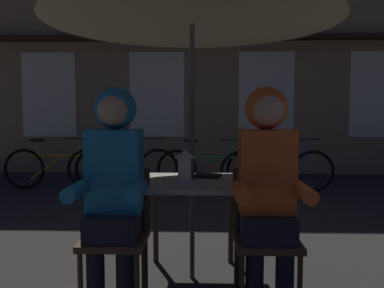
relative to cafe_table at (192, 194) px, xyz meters
The scene contains 13 objects.
ground_plane 0.64m from the cafe_table, ahead, with size 60.00×60.00×0.00m, color #2D2B28.
cafe_table is the anchor object (origin of this frame).
lantern 0.25m from the cafe_table, 116.68° to the right, with size 0.11×0.11×0.23m.
chair_left 0.62m from the cafe_table, 142.45° to the right, with size 0.40×0.40×0.87m.
chair_right 0.62m from the cafe_table, 37.55° to the right, with size 0.40×0.40×0.87m.
person_left_hooded 0.67m from the cafe_table, 138.43° to the right, with size 0.45×0.56×1.40m.
person_right_hooded 0.67m from the cafe_table, 41.57° to the right, with size 0.45×0.56×1.40m.
shopfront_building 5.93m from the cafe_table, 87.49° to the left, with size 10.00×0.93×6.20m.
bicycle_nearest 4.11m from the cafe_table, 124.35° to the left, with size 1.68×0.12×0.84m.
bicycle_second 3.63m from the cafe_table, 108.77° to the left, with size 1.68×0.16×0.84m.
bicycle_third 3.28m from the cafe_table, 87.24° to the left, with size 1.67×0.30×0.84m.
bicycle_fourth 3.55m from the cafe_table, 68.84° to the left, with size 1.68×0.16×0.84m.
book 0.21m from the cafe_table, 51.14° to the left, with size 0.20×0.14×0.02m, color black.
Camera 1 is at (0.08, -2.86, 1.23)m, focal length 36.78 mm.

